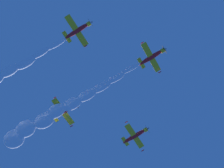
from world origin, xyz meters
The scene contains 5 objects.
airplane_lead centered at (-3.45, 2.60, 82.65)m, with size 7.78×8.43×3.18m.
airplane_left_wingman centered at (15.15, -7.11, 81.16)m, with size 7.79×8.39×3.22m.
airplane_right_wingman centered at (2.58, 21.11, 81.43)m, with size 7.78×8.41×3.23m.
airplane_slot_tail centered at (21.55, 11.45, 82.06)m, with size 7.80×8.49×2.89m.
smoke_trail_lead centered at (25.47, 14.10, 80.37)m, with size 39.08×17.27×6.09m.
Camera 1 is at (-8.37, 19.40, 1.53)m, focal length 52.65 mm.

